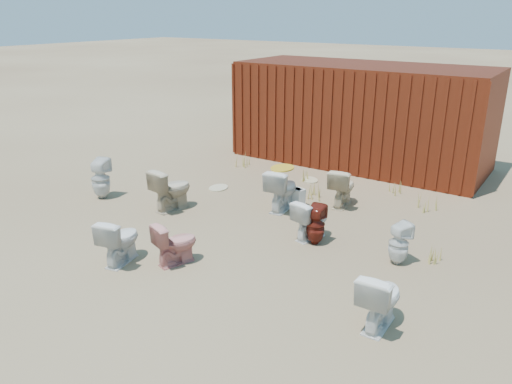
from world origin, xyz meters
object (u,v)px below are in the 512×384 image
Objects in this scene: toilet_front_pink at (176,243)px; toilet_back_beige_left at (171,189)px; toilet_front_e at (380,299)px; toilet_front_c at (311,219)px; toilet_back_beige_right at (342,187)px; toilet_back_e at (399,243)px; loose_tank at (293,196)px; toilet_front_a at (120,240)px; toilet_back_a at (101,179)px; toilet_front_maroon at (316,225)px; shipping_container at (361,114)px; toilet_back_yellowlid at (282,189)px.

toilet_back_beige_left is (-1.56, 1.58, 0.08)m from toilet_front_pink.
toilet_front_pink is 3.12m from toilet_front_e.
toilet_back_beige_right reaches higher than toilet_front_c.
toilet_back_beige_right is at bearing -86.68° from toilet_front_pink.
loose_tank is (-2.54, 1.25, -0.16)m from toilet_back_e.
toilet_back_beige_right is (2.60, 2.01, -0.03)m from toilet_back_beige_left.
toilet_front_a is 0.89× the size of toilet_back_a.
toilet_front_e is at bearing 150.97° from toilet_front_c.
toilet_front_a is 1.10× the size of toilet_back_e.
toilet_back_beige_right is at bearing -83.11° from toilet_front_maroon.
toilet_back_beige_right is (-2.07, 3.41, 0.01)m from toilet_front_e.
loose_tank is at bearing 22.25° from toilet_back_beige_right.
toilet_front_pink reaches higher than toilet_back_e.
toilet_front_a is 1.07× the size of toilet_front_c.
toilet_front_e is 0.91× the size of toilet_back_a.
shipping_container is 9.01× the size of toilet_front_maroon.
toilet_front_maroon is 1.01× the size of toilet_back_e.
toilet_back_a is at bearing 21.02° from toilet_back_beige_right.
toilet_back_beige_right is (0.96, -3.03, -0.82)m from shipping_container.
toilet_back_e is (1.50, -0.05, -0.01)m from toilet_front_c.
toilet_front_pink is 2.27m from toilet_front_maroon.
toilet_back_beige_left is (-2.98, -0.18, 0.08)m from toilet_front_maroon.
toilet_back_yellowlid is at bearing -138.08° from toilet_back_beige_left.
shipping_container is at bearing -79.46° from toilet_front_maroon.
toilet_back_e is at bearing -159.36° from toilet_front_a.
toilet_front_e is at bearing 176.35° from toilet_front_a.
toilet_back_beige_right is at bearing -170.56° from toilet_back_a.
toilet_back_a is at bearing 20.23° from toilet_back_beige_left.
shipping_container is at bearing -94.62° from toilet_back_yellowlid.
toilet_front_c is at bearing -44.26° from toilet_front_e.
toilet_front_maroon is at bearing -109.29° from toilet_front_pink.
toilet_back_beige_left reaches higher than toilet_front_c.
toilet_back_beige_left is 4.33m from toilet_back_e.
toilet_front_c is 1.02× the size of toilet_front_maroon.
toilet_front_maroon is at bearing 34.33° from toilet_back_e.
toilet_front_a reaches higher than toilet_front_c.
toilet_front_pink is (0.72, 0.44, -0.03)m from toilet_front_a.
toilet_front_e reaches higher than toilet_front_c.
toilet_front_maroon is 2.32m from toilet_front_e.
shipping_container is at bearing -71.24° from toilet_front_pink.
toilet_front_maroon is at bearing 93.56° from toilet_back_beige_right.
loose_tank is at bearing -87.77° from shipping_container.
toilet_front_maroon reaches higher than toilet_back_e.
toilet_back_beige_left is 3.29m from toilet_back_beige_right.
shipping_container reaches higher than toilet_front_a.
toilet_back_beige_right is 0.93× the size of toilet_back_yellowlid.
toilet_front_a is 0.84m from toilet_front_pink.
toilet_front_a is 0.97× the size of toilet_front_e.
toilet_back_a reaches higher than toilet_front_c.
shipping_container is at bearing -65.97° from toilet_front_e.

